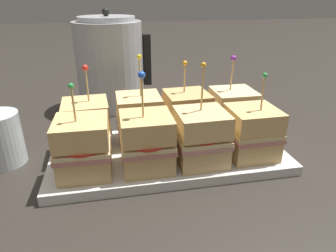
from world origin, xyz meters
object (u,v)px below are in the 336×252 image
sandwich_back_far_left (87,124)px  sandwich_back_far_right (232,112)px  sandwich_front_center_left (147,142)px  sandwich_back_center_right (187,115)px  sandwich_back_center_left (139,119)px  drinking_glass (0,139)px  serving_platter (168,154)px  kettle_steel (110,64)px  sandwich_front_center_right (201,137)px  sandwich_front_far_right (252,132)px  sandwich_front_far_left (83,147)px

sandwich_back_far_left → sandwich_back_far_right: (0.30, 0.00, 0.00)m
sandwich_front_center_left → sandwich_back_center_right: bearing=47.4°
sandwich_back_center_left → drinking_glass: size_ratio=1.77×
sandwich_front_center_left → sandwich_back_center_left: size_ratio=0.97×
serving_platter → sandwich_back_far_right: sandwich_back_far_right is taller
sandwich_back_center_left → sandwich_back_far_right: bearing=-0.9°
sandwich_front_center_left → kettle_steel: size_ratio=0.65×
sandwich_back_far_left → drinking_glass: 0.16m
sandwich_back_center_right → kettle_steel: 0.31m
sandwich_front_center_right → sandwich_front_far_right: sandwich_front_center_right is taller
sandwich_back_center_right → kettle_steel: kettle_steel is taller
sandwich_front_far_right → sandwich_back_far_right: sandwich_back_far_right is taller
sandwich_front_far_right → sandwich_back_far_left: (-0.29, 0.10, 0.00)m
sandwich_front_far_left → sandwich_back_far_left: size_ratio=0.98×
sandwich_front_far_left → sandwich_back_center_right: 0.22m
sandwich_front_center_right → kettle_steel: (-0.14, 0.38, 0.05)m
serving_platter → sandwich_back_far_right: bearing=18.4°
sandwich_front_far_left → sandwich_front_center_right: sandwich_front_center_right is taller
drinking_glass → kettle_steel: bearing=53.2°
serving_platter → kettle_steel: (-0.10, 0.32, 0.11)m
sandwich_front_center_right → sandwich_back_center_left: bearing=132.4°
sandwich_front_center_left → sandwich_back_far_right: sandwich_front_center_left is taller
sandwich_front_far_right → sandwich_back_far_left: bearing=162.0°
sandwich_front_center_right → sandwich_front_center_left: bearing=179.9°
serving_platter → sandwich_front_center_left: 0.09m
sandwich_front_center_left → sandwich_back_far_right: (0.19, 0.10, -0.00)m
sandwich_front_far_left → sandwich_front_far_right: bearing=0.6°
sandwich_front_center_left → sandwich_back_far_right: bearing=27.6°
sandwich_front_far_left → sandwich_back_center_left: 0.14m
sandwich_front_far_right → sandwich_back_far_right: 0.10m
sandwich_back_far_left → kettle_steel: size_ratio=0.61×
serving_platter → sandwich_front_far_left: sandwich_front_far_left is taller
sandwich_back_center_left → drinking_glass: sandwich_back_center_left is taller
sandwich_front_far_left → kettle_steel: size_ratio=0.60×
sandwich_back_center_left → kettle_steel: kettle_steel is taller
sandwich_front_far_left → sandwich_back_center_left: size_ratio=0.90×
serving_platter → sandwich_front_far_right: size_ratio=2.80×
sandwich_front_center_left → sandwich_back_center_left: bearing=90.8°
kettle_steel → sandwich_back_far_left: bearing=-101.0°
sandwich_front_center_left → sandwich_front_center_right: size_ratio=0.96×
sandwich_back_center_left → sandwich_back_far_right: sandwich_back_center_left is taller
serving_platter → sandwich_back_far_left: size_ratio=2.75×
sandwich_front_far_right → kettle_steel: (-0.24, 0.37, 0.05)m
sandwich_back_center_right → drinking_glass: bearing=-178.7°
serving_platter → sandwich_front_far_right: bearing=-18.1°
sandwich_front_far_left → sandwich_front_center_left: size_ratio=0.92×
serving_platter → sandwich_back_far_right: 0.17m
sandwich_front_center_right → drinking_glass: size_ratio=1.80×
sandwich_back_far_left → sandwich_back_far_right: bearing=0.1°
sandwich_front_center_left → sandwich_back_center_right: (0.10, 0.10, -0.00)m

